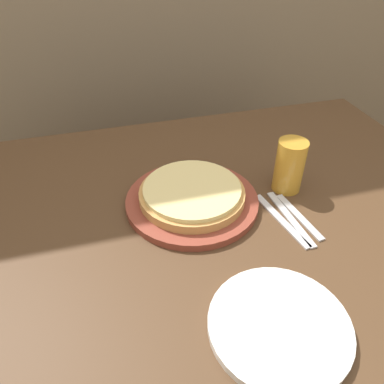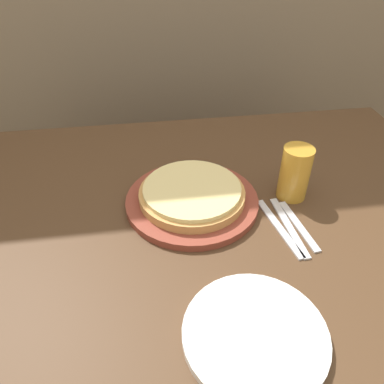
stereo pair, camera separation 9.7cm
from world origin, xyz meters
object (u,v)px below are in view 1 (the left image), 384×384
object	(u,v)px
beer_glass	(290,164)
spoon	(299,216)
dinner_plate	(279,326)
dinner_knife	(290,218)
pizza_on_board	(192,197)
fork	(281,220)

from	to	relation	value
beer_glass	spoon	xyz separation A→B (m)	(-0.02, -0.12, -0.08)
dinner_plate	dinner_knife	size ratio (longest dim) A/B	1.23
spoon	pizza_on_board	bearing A→B (deg)	153.42
dinner_plate	pizza_on_board	bearing A→B (deg)	98.32
pizza_on_board	dinner_knife	distance (m)	0.26
pizza_on_board	dinner_plate	xyz separation A→B (m)	(0.06, -0.40, -0.02)
beer_glass	spoon	bearing A→B (deg)	-101.02
fork	spoon	distance (m)	0.05
dinner_plate	dinner_knife	distance (m)	0.32
spoon	fork	bearing A→B (deg)	180.00
beer_glass	dinner_plate	world-z (taller)	beer_glass
pizza_on_board	spoon	xyz separation A→B (m)	(0.25, -0.12, -0.02)
fork	dinner_knife	world-z (taller)	same
pizza_on_board	beer_glass	distance (m)	0.28
fork	dinner_knife	bearing A→B (deg)	-0.00
dinner_knife	spoon	world-z (taller)	same
dinner_plate	spoon	world-z (taller)	dinner_plate
pizza_on_board	dinner_plate	world-z (taller)	pizza_on_board
dinner_knife	spoon	size ratio (longest dim) A/B	1.17
fork	spoon	size ratio (longest dim) A/B	1.17
beer_glass	dinner_plate	bearing A→B (deg)	-118.32
pizza_on_board	dinner_plate	size ratio (longest dim) A/B	1.30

